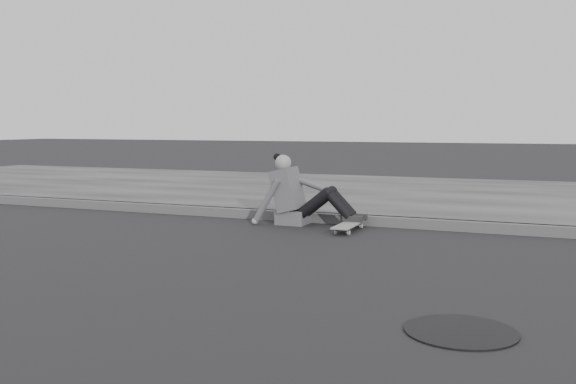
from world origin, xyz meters
name	(u,v)px	position (x,y,z in m)	size (l,w,h in m)	color
ground	(341,273)	(0.00, 0.00, 0.00)	(80.00, 80.00, 0.00)	black
curb	(405,223)	(0.00, 2.58, 0.06)	(24.00, 0.16, 0.12)	#4C4C4C
sidewalk	(443,197)	(0.00, 5.60, 0.06)	(24.00, 6.00, 0.12)	#3E3E3E
manhole	(461,331)	(1.12, -1.18, 0.01)	(0.67, 0.67, 0.01)	black
skateboard	(349,225)	(-0.55, 2.08, 0.07)	(0.20, 0.78, 0.09)	#9C9C97
seated_woman	(298,195)	(-1.29, 2.32, 0.36)	(1.38, 0.46, 0.88)	#4F4F51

